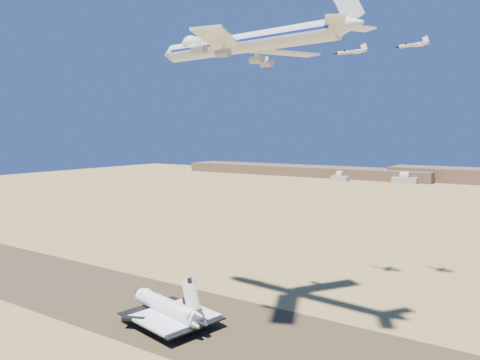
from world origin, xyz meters
The scene contains 10 objects.
ground centered at (0.00, 0.00, 0.00)m, with size 1200.00×1200.00×0.00m, color #AA8C4B.
runway centered at (0.00, 0.00, 0.03)m, with size 600.00×50.00×0.06m, color #493A24.
hangars centered at (-64.00, 478.43, 4.83)m, with size 200.50×29.50×30.00m.
shuttle centered at (-13.57, -6.72, 5.00)m, with size 37.74×28.19×18.61m.
carrier_747 centered at (3.23, 11.32, 91.64)m, with size 78.58×60.60×19.55m.
crew_a centered at (-7.92, -16.20, 0.97)m, with size 0.66×0.43×1.81m, color #E3590D.
crew_b centered at (-3.27, -17.16, 0.90)m, with size 0.81×0.47×1.67m, color #E3590D.
crew_c centered at (-3.05, -14.03, 0.95)m, with size 1.04×0.53×1.78m, color #E3590D.
chase_jet_d centered at (21.40, 63.80, 94.84)m, with size 14.49×7.64×3.61m.
chase_jet_e centered at (42.08, 75.40, 97.22)m, with size 14.12×8.00×3.55m.
Camera 1 is at (88.75, -118.12, 62.62)m, focal length 35.00 mm.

